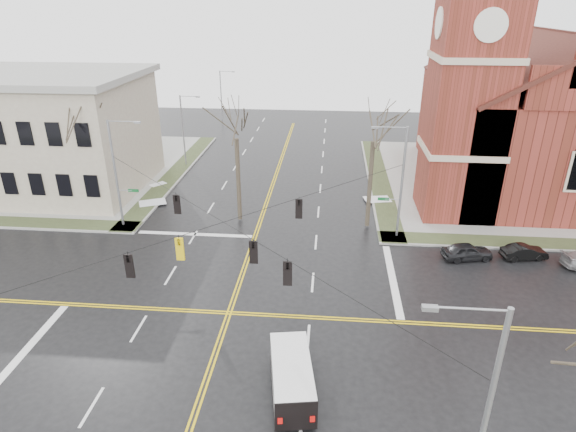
# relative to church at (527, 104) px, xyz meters

# --- Properties ---
(ground) EXTENTS (120.00, 120.00, 0.00)m
(ground) POSITION_rel_church_xyz_m (-24.76, -24.78, -8.43)
(ground) COLOR black
(ground) RESTS_ON ground
(sidewalks) EXTENTS (80.00, 80.00, 0.17)m
(sidewalks) POSITION_rel_church_xyz_m (-24.76, -24.78, -8.36)
(sidewalks) COLOR gray
(sidewalks) RESTS_ON ground
(road_markings) EXTENTS (100.00, 100.00, 0.01)m
(road_markings) POSITION_rel_church_xyz_m (-24.76, -24.78, -8.43)
(road_markings) COLOR gold
(road_markings) RESTS_ON ground
(church) EXTENTS (24.28, 27.48, 27.50)m
(church) POSITION_rel_church_xyz_m (0.00, 0.00, 0.00)
(church) COLOR maroon
(church) RESTS_ON ground
(civic_building_a) EXTENTS (18.00, 14.00, 11.00)m
(civic_building_a) POSITION_rel_church_xyz_m (-46.76, -4.78, -2.93)
(civic_building_a) COLOR #A1927F
(civic_building_a) RESTS_ON ground
(signal_pole_ne) EXTENTS (2.75, 0.22, 9.00)m
(signal_pole_ne) POSITION_rel_church_xyz_m (-13.44, -13.28, -3.48)
(signal_pole_ne) COLOR gray
(signal_pole_ne) RESTS_ON ground
(signal_pole_nw) EXTENTS (2.75, 0.22, 9.00)m
(signal_pole_nw) POSITION_rel_church_xyz_m (-36.09, -13.28, -3.48)
(signal_pole_nw) COLOR gray
(signal_pole_nw) RESTS_ON ground
(signal_pole_se) EXTENTS (2.75, 0.22, 9.00)m
(signal_pole_se) POSITION_rel_church_xyz_m (-13.44, -36.28, -3.48)
(signal_pole_se) COLOR gray
(signal_pole_se) RESTS_ON ground
(span_wires) EXTENTS (23.02, 23.02, 0.03)m
(span_wires) POSITION_rel_church_xyz_m (-24.76, -24.78, -2.23)
(span_wires) COLOR black
(span_wires) RESTS_ON ground
(traffic_signals) EXTENTS (8.21, 8.26, 1.30)m
(traffic_signals) POSITION_rel_church_xyz_m (-24.76, -25.45, -2.98)
(traffic_signals) COLOR black
(traffic_signals) RESTS_ON ground
(streetlight_north_a) EXTENTS (2.30, 0.20, 8.00)m
(streetlight_north_a) POSITION_rel_church_xyz_m (-35.42, 3.22, -3.97)
(streetlight_north_a) COLOR gray
(streetlight_north_a) RESTS_ON ground
(streetlight_north_b) EXTENTS (2.30, 0.20, 8.00)m
(streetlight_north_b) POSITION_rel_church_xyz_m (-35.42, 23.22, -3.97)
(streetlight_north_b) COLOR gray
(streetlight_north_b) RESTS_ON ground
(cargo_van) EXTENTS (2.68, 5.15, 1.87)m
(cargo_van) POSITION_rel_church_xyz_m (-20.39, -30.89, -7.33)
(cargo_van) COLOR white
(cargo_van) RESTS_ON ground
(parked_car_a) EXTENTS (3.92, 2.19, 1.26)m
(parked_car_a) POSITION_rel_church_xyz_m (-8.50, -16.49, -7.80)
(parked_car_a) COLOR black
(parked_car_a) RESTS_ON ground
(parked_car_b) EXTENTS (3.50, 1.77, 1.10)m
(parked_car_b) POSITION_rel_church_xyz_m (-4.25, -16.06, -7.88)
(parked_car_b) COLOR black
(parked_car_b) RESTS_ON ground
(tree_nw_far) EXTENTS (4.00, 4.00, 10.94)m
(tree_nw_far) POSITION_rel_church_xyz_m (-39.75, -11.33, -0.51)
(tree_nw_far) COLOR #332C20
(tree_nw_far) RESTS_ON ground
(tree_nw_near) EXTENTS (4.00, 4.00, 10.78)m
(tree_nw_near) POSITION_rel_church_xyz_m (-26.56, -11.21, -0.63)
(tree_nw_near) COLOR #332C20
(tree_nw_near) RESTS_ON ground
(tree_ne) EXTENTS (4.00, 4.00, 10.98)m
(tree_ne) POSITION_rel_church_xyz_m (-15.55, -11.57, -0.48)
(tree_ne) COLOR #332C20
(tree_ne) RESTS_ON ground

